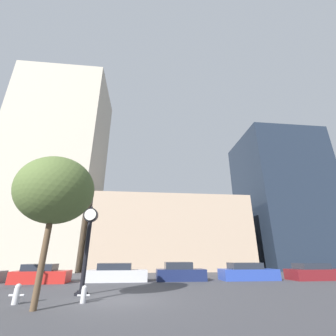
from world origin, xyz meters
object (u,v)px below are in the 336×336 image
car_silver (117,274)px  fire_hydrant_far (84,294)px  car_maroon (314,273)px  fire_hydrant_near (17,294)px  bare_tree (56,190)px  car_navy (180,273)px  car_blue (248,273)px  car_red (41,275)px  street_clock (88,241)px

car_silver → fire_hydrant_far: bearing=-93.9°
fire_hydrant_far → car_maroon: bearing=25.8°
car_silver → car_maroon: size_ratio=1.02×
fire_hydrant_near → bare_tree: size_ratio=0.13×
car_navy → car_blue: bearing=-0.8°
car_red → fire_hydrant_far: car_red is taller
car_blue → bare_tree: bearing=-142.8°
street_clock → fire_hydrant_far: (0.61, -2.20, -2.31)m
fire_hydrant_far → car_red: bearing=121.7°
street_clock → car_blue: street_clock is taller
car_navy → car_maroon: car_navy is taller
street_clock → fire_hydrant_near: size_ratio=5.90×
car_blue → fire_hydrant_far: size_ratio=6.93×
car_red → fire_hydrant_far: bearing=-60.7°
car_red → car_silver: size_ratio=0.84×
street_clock → car_red: street_clock is taller
car_red → car_maroon: 22.08m
car_red → fire_hydrant_near: size_ratio=5.12×
car_red → bare_tree: bare_tree is taller
bare_tree → car_blue: bearing=38.0°
car_blue → car_silver: bearing=179.5°
car_red → car_navy: size_ratio=1.00×
car_red → car_silver: car_silver is taller
car_navy → fire_hydrant_far: bearing=-123.0°
fire_hydrant_far → fire_hydrant_near: bearing=179.7°
car_red → fire_hydrant_near: car_red is taller
car_silver → fire_hydrant_far: (-0.48, -8.62, -0.23)m
street_clock → bare_tree: (-0.84, -3.49, 1.90)m
car_silver → car_red: bearing=-176.5°
fire_hydrant_far → car_silver: bearing=86.8°
car_navy → fire_hydrant_near: car_navy is taller
fire_hydrant_near → fire_hydrant_far: bearing=-0.3°
car_navy → car_maroon: 11.45m
car_silver → car_blue: size_ratio=1.00×
car_silver → fire_hydrant_near: 9.19m
car_red → car_blue: size_ratio=0.84×
fire_hydrant_near → street_clock: bearing=45.8°
bare_tree → street_clock: bearing=76.5°
car_maroon → car_blue: bearing=172.8°
street_clock → bare_tree: size_ratio=0.76×
bare_tree → car_navy: bearing=54.9°
car_red → car_blue: car_blue is taller
street_clock → car_silver: street_clock is taller
car_red → fire_hydrant_far: (5.06, -8.21, -0.21)m
car_blue → car_maroon: size_ratio=1.02×
street_clock → car_blue: bearing=28.6°
car_blue → car_maroon: 5.72m
car_silver → fire_hydrant_far: car_silver is taller
car_red → car_maroon: car_red is taller
car_navy → bare_tree: bare_tree is taller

